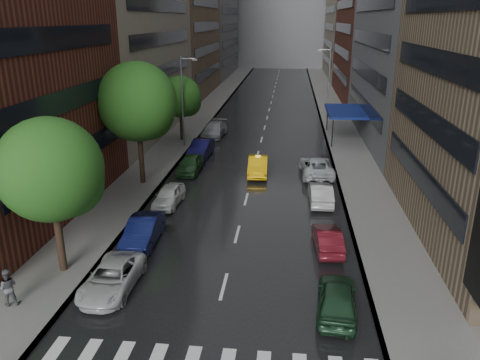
# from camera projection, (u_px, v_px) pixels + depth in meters

# --- Properties ---
(ground) EXTENTS (220.00, 220.00, 0.00)m
(ground) POSITION_uv_depth(u_px,v_px,m) (211.00, 338.00, 19.60)
(ground) COLOR gray
(ground) RESTS_ON ground
(road) EXTENTS (14.00, 140.00, 0.01)m
(road) POSITION_uv_depth(u_px,v_px,m) (269.00, 112.00, 66.57)
(road) COLOR black
(road) RESTS_ON ground
(sidewalk_left) EXTENTS (4.00, 140.00, 0.15)m
(sidewalk_left) POSITION_uv_depth(u_px,v_px,m) (206.00, 110.00, 67.45)
(sidewalk_left) COLOR gray
(sidewalk_left) RESTS_ON ground
(sidewalk_right) EXTENTS (4.00, 140.00, 0.15)m
(sidewalk_right) POSITION_uv_depth(u_px,v_px,m) (333.00, 113.00, 65.64)
(sidewalk_right) COLOR gray
(sidewalk_right) RESTS_ON ground
(buildings_right) EXTENTS (8.05, 109.10, 36.00)m
(buildings_right) POSITION_uv_depth(u_px,v_px,m) (378.00, 1.00, 66.42)
(buildings_right) COLOR #937A5B
(buildings_right) RESTS_ON ground
(building_far) EXTENTS (40.00, 14.00, 32.00)m
(building_far) POSITION_uv_depth(u_px,v_px,m) (282.00, 5.00, 125.19)
(building_far) COLOR slate
(building_far) RESTS_ON ground
(tree_near) EXTENTS (5.20, 5.20, 8.28)m
(tree_near) POSITION_uv_depth(u_px,v_px,m) (50.00, 170.00, 22.85)
(tree_near) COLOR #382619
(tree_near) RESTS_ON ground
(tree_mid) EXTENTS (6.09, 6.09, 9.70)m
(tree_mid) POSITION_uv_depth(u_px,v_px,m) (137.00, 102.00, 35.58)
(tree_mid) COLOR #382619
(tree_mid) RESTS_ON ground
(tree_far) EXTENTS (4.40, 4.40, 7.01)m
(tree_far) POSITION_uv_depth(u_px,v_px,m) (180.00, 97.00, 49.54)
(tree_far) COLOR #382619
(tree_far) RESTS_ON ground
(taxi) EXTENTS (1.79, 4.70, 1.53)m
(taxi) POSITION_uv_depth(u_px,v_px,m) (258.00, 166.00, 39.88)
(taxi) COLOR yellow
(taxi) RESTS_ON ground
(parked_cars_left) EXTENTS (2.63, 37.05, 1.60)m
(parked_cars_left) POSITION_uv_depth(u_px,v_px,m) (185.00, 172.00, 38.19)
(parked_cars_left) COLOR silver
(parked_cars_left) RESTS_ON ground
(parked_cars_right) EXTENTS (2.94, 24.92, 1.55)m
(parked_cars_right) POSITION_uv_depth(u_px,v_px,m) (322.00, 200.00, 32.48)
(parked_cars_right) COLOR #1C3F25
(parked_cars_right) RESTS_ON ground
(ped_black_umbrella) EXTENTS (1.07, 0.98, 2.09)m
(ped_black_umbrella) POSITION_uv_depth(u_px,v_px,m) (6.00, 281.00, 21.25)
(ped_black_umbrella) COLOR #56575C
(ped_black_umbrella) RESTS_ON sidewalk_left
(street_lamp_left) EXTENTS (1.74, 0.22, 9.00)m
(street_lamp_left) POSITION_uv_depth(u_px,v_px,m) (183.00, 100.00, 46.95)
(street_lamp_left) COLOR gray
(street_lamp_left) RESTS_ON sidewalk_left
(street_lamp_right) EXTENTS (1.74, 0.22, 9.00)m
(street_lamp_right) POSITION_uv_depth(u_px,v_px,m) (328.00, 83.00, 59.49)
(street_lamp_right) COLOR gray
(street_lamp_right) RESTS_ON sidewalk_right
(awning) EXTENTS (4.00, 8.00, 3.12)m
(awning) POSITION_uv_depth(u_px,v_px,m) (345.00, 111.00, 50.55)
(awning) COLOR navy
(awning) RESTS_ON sidewalk_right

